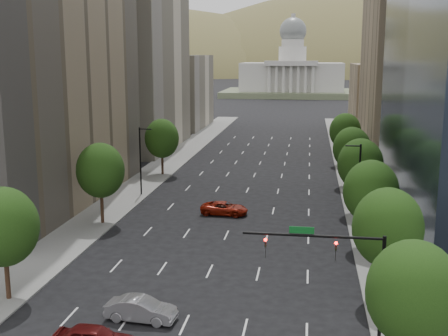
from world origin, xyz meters
The scene contains 22 objects.
sidewalk_left centered at (-15.50, 60.00, 0.07)m, with size 6.00×200.00×0.15m, color slate.
sidewalk_right centered at (15.50, 60.00, 0.07)m, with size 6.00×200.00×0.15m, color slate.
midrise_cream_left centered at (-25.00, 103.00, 17.50)m, with size 14.00×30.00×35.00m, color beige.
filler_left centered at (-25.00, 136.00, 9.00)m, with size 14.00×26.00×18.00m, color beige.
parking_tan_right centered at (25.00, 100.00, 15.00)m, with size 14.00×30.00×30.00m, color #8C7759.
filler_right centered at (25.00, 133.00, 8.00)m, with size 14.00×26.00×16.00m, color #8C7759.
tree_right_0 centered at (14.00, 25.00, 5.39)m, with size 5.20×5.20×8.39m.
tree_right_1 centered at (14.00, 36.00, 5.75)m, with size 5.20×5.20×8.75m.
tree_right_2 centered at (14.00, 48.00, 5.60)m, with size 5.20×5.20×8.61m.
tree_right_3 centered at (14.00, 60.00, 5.89)m, with size 5.20×5.20×8.89m.
tree_right_4 centered at (14.00, 74.00, 5.46)m, with size 5.20×5.20×8.46m.
tree_right_5 centered at (14.00, 90.00, 5.75)m, with size 5.20×5.20×8.75m.
tree_left_0 centered at (-14.00, 32.00, 5.75)m, with size 5.20×5.20×8.75m.
tree_left_1 centered at (-14.00, 52.00, 5.96)m, with size 5.20×5.20×8.97m.
tree_left_2 centered at (-14.00, 78.00, 5.68)m, with size 5.20×5.20×8.68m.
streetlight_rn centered at (13.44, 55.00, 4.84)m, with size 1.70×0.20×9.00m.
streetlight_ln centered at (-13.44, 65.00, 4.84)m, with size 1.70×0.20×9.00m.
traffic_signal centered at (10.53, 30.00, 5.17)m, with size 9.12×0.40×7.38m.
capitol centered at (0.00, 249.71, 8.58)m, with size 60.00×40.00×35.20m.
foothills centered at (34.67, 599.39, -37.78)m, with size 720.00×413.00×263.00m.
car_silver centered at (-3.12, 30.22, 0.82)m, with size 1.74×5.00×1.65m, color gray.
car_red_far centered at (-1.35, 57.57, 0.76)m, with size 2.51×5.43×1.51m, color maroon.
Camera 1 is at (8.08, -5.51, 18.25)m, focal length 45.80 mm.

